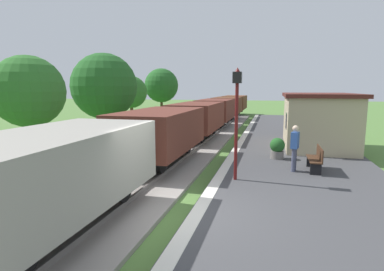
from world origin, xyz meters
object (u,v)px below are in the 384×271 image
object	(u,v)px
freight_train	(208,115)
station_hut	(317,120)
potted_planter	(277,148)
lamp_post_near	(237,103)
tree_trackside_mid	(28,92)
tree_field_distant	(161,86)
person_waiting	(295,146)
tree_field_left	(131,92)
bench_near_hut	(316,158)
bench_down_platform	(296,126)
tree_trackside_far	(104,86)

from	to	relation	value
freight_train	station_hut	distance (m)	8.25
station_hut	potted_planter	bearing A→B (deg)	-119.80
freight_train	lamp_post_near	xyz separation A→B (m)	(3.37, -11.84, 1.41)
tree_trackside_mid	tree_field_distant	xyz separation A→B (m)	(-1.84, 20.83, 0.43)
person_waiting	tree_field_left	size ratio (longest dim) A/B	0.39
bench_near_hut	tree_field_left	size ratio (longest dim) A/B	0.34
tree_field_distant	tree_trackside_mid	bearing A→B (deg)	-84.96
freight_train	potted_planter	world-z (taller)	freight_train
bench_near_hut	person_waiting	size ratio (longest dim) A/B	0.88
person_waiting	lamp_post_near	size ratio (longest dim) A/B	0.46
tree_field_distant	bench_down_platform	bearing A→B (deg)	-34.89
bench_near_hut	tree_field_left	xyz separation A→B (m)	(-13.92, 13.85, 2.22)
bench_near_hut	station_hut	bearing A→B (deg)	82.86
bench_near_hut	person_waiting	bearing A→B (deg)	-162.41
lamp_post_near	tree_field_distant	distance (m)	23.75
freight_train	tree_field_left	world-z (taller)	tree_field_left
person_waiting	tree_field_distant	size ratio (longest dim) A/B	0.32
bench_near_hut	lamp_post_near	size ratio (longest dim) A/B	0.41
potted_planter	lamp_post_near	world-z (taller)	lamp_post_near
lamp_post_near	tree_trackside_mid	distance (m)	8.53
lamp_post_near	tree_trackside_far	xyz separation A→B (m)	(-8.94, 7.25, 0.60)
person_waiting	potted_planter	distance (m)	2.15
bench_down_platform	lamp_post_near	bearing A→B (deg)	-102.74
tree_field_left	tree_field_distant	xyz separation A→B (m)	(0.81, 5.65, 0.63)
person_waiting	tree_trackside_mid	xyz separation A→B (m)	(-10.48, -1.07, 1.96)
bench_down_platform	person_waiting	world-z (taller)	person_waiting
person_waiting	tree_trackside_far	xyz separation A→B (m)	(-10.91, 5.64, 2.22)
bench_near_hut	tree_field_distant	distance (m)	23.67
potted_planter	tree_trackside_far	size ratio (longest dim) A/B	0.17
bench_down_platform	tree_trackside_mid	distance (m)	16.42
station_hut	tree_field_left	xyz separation A→B (m)	(-14.59, 8.53, 1.29)
bench_near_hut	tree_trackside_mid	bearing A→B (deg)	-173.29
station_hut	tree_field_distant	size ratio (longest dim) A/B	1.08
freight_train	bench_near_hut	size ratio (longest dim) A/B	26.13
bench_down_platform	tree_field_left	size ratio (longest dim) A/B	0.34
tree_trackside_far	potted_planter	bearing A→B (deg)	-19.32
person_waiting	bench_near_hut	bearing A→B (deg)	-146.92
tree_field_left	potted_planter	bearing A→B (deg)	-43.91
person_waiting	station_hut	bearing A→B (deg)	-89.20
bench_down_platform	bench_near_hut	bearing A→B (deg)	-90.00
potted_planter	tree_trackside_mid	xyz separation A→B (m)	(-9.91, -3.09, 2.42)
station_hut	potted_planter	world-z (taller)	station_hut
lamp_post_near	tree_field_distant	xyz separation A→B (m)	(-10.35, 21.36, 0.77)
freight_train	tree_field_left	size ratio (longest dim) A/B	8.95
lamp_post_near	tree_field_distant	bearing A→B (deg)	115.85
person_waiting	bench_down_platform	bearing A→B (deg)	-78.79
potted_planter	lamp_post_near	bearing A→B (deg)	-111.05
bench_down_platform	potted_planter	distance (m)	8.70
bench_near_hut	tree_trackside_far	size ratio (longest dim) A/B	0.28
lamp_post_near	tree_trackside_far	bearing A→B (deg)	140.97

